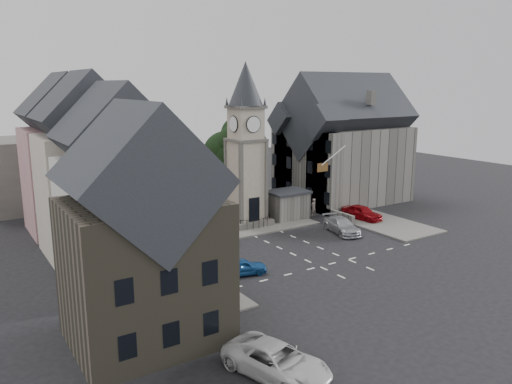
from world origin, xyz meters
TOP-DOWN VIEW (x-y plane):
  - ground at (0.00, 0.00)m, footprint 120.00×120.00m
  - pavement_west at (-12.50, 6.00)m, footprint 6.00×30.00m
  - pavement_east at (12.00, 8.00)m, footprint 6.00×26.00m
  - central_island at (1.50, 8.00)m, footprint 10.00×8.00m
  - road_markings at (0.00, -5.50)m, footprint 20.00×8.00m
  - clock_tower at (0.00, 7.99)m, footprint 4.86×4.86m
  - stone_shelter at (4.80, 7.50)m, footprint 4.30×3.30m
  - town_tree at (2.00, 13.00)m, footprint 7.20×7.20m
  - warning_sign_post at (-3.20, 5.43)m, footprint 0.70×0.19m
  - terrace_pink at (-15.50, 16.00)m, footprint 8.10×7.60m
  - terrace_cream at (-15.50, 8.00)m, footprint 8.10×7.60m
  - terrace_tudor at (-15.50, 0.00)m, footprint 8.10×7.60m
  - building_sw_stone at (-17.00, -9.00)m, footprint 8.60×7.60m
  - backdrop_west at (-12.00, 28.00)m, footprint 20.00×10.00m
  - east_building at (15.59, 11.00)m, footprint 14.40×11.40m
  - east_boundary_wall at (9.20, 10.00)m, footprint 0.40×16.00m
  - flagpole at (8.00, 4.00)m, footprint 3.68×0.10m
  - car_west_blue at (-7.50, -3.65)m, footprint 3.92×2.33m
  - car_west_silver at (-11.50, 4.17)m, footprint 3.82×1.64m
  - car_west_grey at (-11.50, 8.00)m, footprint 4.97×4.79m
  - car_island_silver at (-5.43, 4.50)m, footprint 2.70×4.63m
  - car_island_east at (6.22, 0.50)m, footprint 3.11×5.30m
  - car_east_red at (11.27, 2.93)m, footprint 2.47×4.80m
  - van_sw_white at (-13.00, -16.00)m, footprint 4.14×6.21m
  - pedestrian at (8.00, 6.98)m, footprint 0.75×0.54m

SIDE VIEW (x-z plane):
  - ground at x=0.00m, z-range 0.00..0.00m
  - road_markings at x=0.00m, z-range 0.00..0.01m
  - pavement_west at x=-12.50m, z-range 0.00..0.14m
  - pavement_east at x=12.00m, z-range 0.00..0.14m
  - central_island at x=1.50m, z-range 0.00..0.16m
  - east_boundary_wall at x=9.20m, z-range 0.00..0.90m
  - car_west_silver at x=-11.50m, z-range 0.00..1.22m
  - car_west_blue at x=-7.50m, z-range 0.00..1.25m
  - car_west_grey at x=-11.50m, z-range 0.00..1.31m
  - car_island_east at x=6.22m, z-range 0.00..1.44m
  - car_island_silver at x=-5.43m, z-range 0.00..1.44m
  - car_east_red at x=11.27m, z-range 0.00..1.56m
  - van_sw_white at x=-13.00m, z-range 0.00..1.58m
  - pedestrian at x=8.00m, z-range 0.00..1.92m
  - stone_shelter at x=4.80m, z-range 0.01..3.09m
  - warning_sign_post at x=-3.20m, z-range 0.60..3.45m
  - backdrop_west at x=-12.00m, z-range 0.00..8.00m
  - building_sw_stone at x=-17.00m, z-range 0.15..10.55m
  - terrace_tudor at x=-15.50m, z-range 0.19..12.19m
  - east_building at x=15.59m, z-range -0.04..12.56m
  - terrace_pink at x=-15.50m, z-range 0.18..12.98m
  - terrace_cream at x=-15.50m, z-range 0.18..12.98m
  - town_tree at x=2.00m, z-range 1.57..12.37m
  - flagpole at x=8.00m, z-range 5.63..8.37m
  - clock_tower at x=0.00m, z-range 0.00..16.25m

